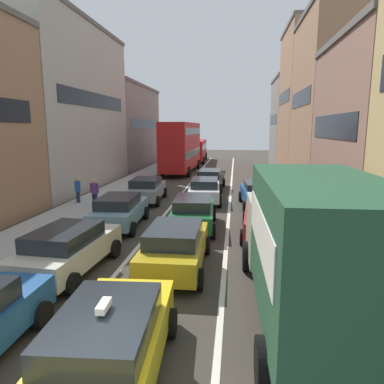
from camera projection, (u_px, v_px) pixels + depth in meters
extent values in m
cube|color=#AEAEAE|center=(113.00, 191.00, 25.26)|extent=(2.60, 64.00, 0.14)
cube|color=silver|center=(182.00, 193.00, 24.66)|extent=(0.16, 60.00, 0.01)
cube|color=silver|center=(230.00, 195.00, 24.26)|extent=(0.16, 60.00, 0.01)
cube|color=#B2ADA3|center=(52.00, 109.00, 26.78)|extent=(7.00, 14.57, 11.95)
cube|color=black|center=(96.00, 100.00, 26.25)|extent=(0.02, 11.73, 1.10)
cube|color=#66605B|center=(46.00, 23.00, 25.68)|extent=(7.20, 14.57, 0.30)
cube|color=gray|center=(117.00, 128.00, 41.36)|extent=(7.00, 14.57, 9.08)
cube|color=black|center=(146.00, 124.00, 40.85)|extent=(0.02, 11.73, 1.10)
cube|color=#66605B|center=(115.00, 87.00, 40.51)|extent=(7.20, 14.57, 0.30)
cube|color=gray|center=(303.00, 124.00, 41.50)|extent=(7.00, 8.70, 10.05)
cube|color=black|center=(273.00, 120.00, 41.83)|extent=(0.02, 7.04, 1.10)
cube|color=#66605B|center=(306.00, 78.00, 40.56)|extent=(7.20, 8.70, 0.30)
cube|color=#9E7556|center=(322.00, 105.00, 32.61)|extent=(7.00, 8.70, 13.37)
cube|color=black|center=(284.00, 98.00, 32.91)|extent=(0.02, 7.04, 1.10)
cube|color=#66605B|center=(327.00, 26.00, 31.37)|extent=(7.20, 8.70, 0.30)
cube|color=#9E7556|center=(352.00, 107.00, 24.15)|extent=(7.00, 8.70, 11.91)
cube|color=black|center=(300.00, 99.00, 24.46)|extent=(0.02, 7.04, 1.10)
cube|color=#66605B|center=(360.00, 12.00, 23.05)|extent=(7.20, 8.70, 0.30)
cube|color=black|center=(332.00, 127.00, 16.22)|extent=(0.02, 7.04, 1.10)
cube|color=#B7B29E|center=(287.00, 229.00, 10.94)|extent=(2.46, 2.46, 1.90)
cube|color=black|center=(282.00, 209.00, 12.05)|extent=(2.02, 0.08, 0.70)
cube|color=#234C33|center=(320.00, 246.00, 7.12)|extent=(2.53, 5.50, 2.80)
cube|color=white|center=(260.00, 231.00, 7.19)|extent=(0.13, 4.48, 0.90)
cylinder|color=black|center=(247.00, 256.00, 11.30)|extent=(0.32, 0.97, 0.96)
cylinder|color=black|center=(324.00, 259.00, 11.07)|extent=(0.32, 0.97, 0.96)
cylinder|color=black|center=(264.00, 364.00, 6.13)|extent=(0.32, 0.97, 0.96)
cube|color=yellow|center=(110.00, 348.00, 6.26)|extent=(2.05, 4.40, 0.70)
cube|color=#1E2328|center=(105.00, 326.00, 5.96)|extent=(1.72, 2.50, 0.52)
cube|color=#F2EACC|center=(104.00, 306.00, 5.90)|extent=(0.19, 0.45, 0.12)
cylinder|color=black|center=(89.00, 320.00, 7.82)|extent=(0.26, 0.65, 0.64)
cylinder|color=black|center=(171.00, 323.00, 7.70)|extent=(0.26, 0.65, 0.64)
cylinder|color=black|center=(42.00, 315.00, 8.03)|extent=(0.23, 0.64, 0.64)
cube|color=#B29319|center=(175.00, 249.00, 11.39)|extent=(1.85, 4.32, 0.70)
cube|color=#1E2328|center=(174.00, 234.00, 11.10)|extent=(1.61, 2.42, 0.52)
cylinder|color=black|center=(157.00, 244.00, 12.99)|extent=(0.23, 0.64, 0.64)
cylinder|color=black|center=(207.00, 246.00, 12.78)|extent=(0.23, 0.64, 0.64)
cylinder|color=black|center=(136.00, 276.00, 10.13)|extent=(0.23, 0.64, 0.64)
cylinder|color=black|center=(199.00, 279.00, 9.93)|extent=(0.23, 0.64, 0.64)
cube|color=beige|center=(69.00, 252.00, 11.15)|extent=(2.08, 4.41, 0.70)
cube|color=#1E2328|center=(64.00, 237.00, 10.86)|extent=(1.74, 2.51, 0.52)
cylinder|color=black|center=(67.00, 245.00, 12.80)|extent=(0.26, 0.65, 0.64)
cylinder|color=black|center=(115.00, 249.00, 12.46)|extent=(0.26, 0.65, 0.64)
cylinder|color=black|center=(13.00, 279.00, 9.97)|extent=(0.26, 0.65, 0.64)
cylinder|color=black|center=(72.00, 284.00, 9.64)|extent=(0.26, 0.65, 0.64)
cube|color=#19592D|center=(193.00, 214.00, 15.98)|extent=(2.02, 4.39, 0.70)
cube|color=#1E2328|center=(193.00, 203.00, 15.68)|extent=(1.71, 2.49, 0.52)
cylinder|color=black|center=(177.00, 214.00, 17.54)|extent=(0.25, 0.65, 0.64)
cylinder|color=black|center=(214.00, 214.00, 17.41)|extent=(0.25, 0.65, 0.64)
cylinder|color=black|center=(169.00, 230.00, 14.67)|extent=(0.25, 0.65, 0.64)
cylinder|color=black|center=(213.00, 231.00, 14.54)|extent=(0.25, 0.65, 0.64)
cube|color=#759EB7|center=(120.00, 213.00, 16.30)|extent=(2.03, 4.39, 0.70)
cube|color=#1E2328|center=(118.00, 202.00, 16.00)|extent=(1.71, 2.49, 0.52)
cylinder|color=black|center=(110.00, 212.00, 17.86)|extent=(0.25, 0.65, 0.64)
cylinder|color=black|center=(146.00, 213.00, 17.73)|extent=(0.25, 0.65, 0.64)
cylinder|color=black|center=(90.00, 228.00, 14.99)|extent=(0.25, 0.65, 0.64)
cylinder|color=black|center=(132.00, 229.00, 14.86)|extent=(0.25, 0.65, 0.64)
cube|color=silver|center=(205.00, 191.00, 21.70)|extent=(2.02, 4.39, 0.70)
cube|color=#1E2328|center=(205.00, 183.00, 21.40)|extent=(1.71, 2.49, 0.52)
cylinder|color=black|center=(192.00, 193.00, 23.26)|extent=(0.25, 0.65, 0.64)
cylinder|color=black|center=(219.00, 193.00, 23.13)|extent=(0.25, 0.65, 0.64)
cylinder|color=black|center=(188.00, 202.00, 20.39)|extent=(0.25, 0.65, 0.64)
cylinder|color=black|center=(220.00, 202.00, 20.26)|extent=(0.25, 0.65, 0.64)
cube|color=gray|center=(147.00, 191.00, 21.89)|extent=(2.01, 4.38, 0.70)
cube|color=#1E2328|center=(146.00, 183.00, 21.59)|extent=(1.70, 2.48, 0.52)
cylinder|color=black|center=(138.00, 192.00, 23.46)|extent=(0.25, 0.65, 0.64)
cylinder|color=black|center=(165.00, 192.00, 23.32)|extent=(0.25, 0.65, 0.64)
cylinder|color=black|center=(126.00, 201.00, 20.59)|extent=(0.25, 0.65, 0.64)
cylinder|color=black|center=(157.00, 201.00, 20.45)|extent=(0.25, 0.65, 0.64)
cube|color=black|center=(210.00, 181.00, 26.20)|extent=(1.95, 4.36, 0.70)
cube|color=#1E2328|center=(210.00, 173.00, 25.90)|extent=(1.67, 2.46, 0.52)
cylinder|color=black|center=(200.00, 182.00, 27.82)|extent=(0.24, 0.65, 0.64)
cylinder|color=black|center=(224.00, 183.00, 27.54)|extent=(0.24, 0.65, 0.64)
cylinder|color=black|center=(195.00, 188.00, 24.98)|extent=(0.24, 0.65, 0.64)
cylinder|color=black|center=(221.00, 189.00, 24.70)|extent=(0.24, 0.65, 0.64)
cube|color=#A51E1E|center=(266.00, 220.00, 14.99)|extent=(2.04, 4.39, 0.70)
cube|color=#1E2328|center=(267.00, 208.00, 14.70)|extent=(1.72, 2.49, 0.52)
cylinder|color=black|center=(245.00, 218.00, 16.63)|extent=(0.26, 0.65, 0.64)
cylinder|color=black|center=(285.00, 220.00, 16.31)|extent=(0.26, 0.65, 0.64)
cylinder|color=black|center=(243.00, 237.00, 13.80)|extent=(0.26, 0.65, 0.64)
cylinder|color=black|center=(291.00, 240.00, 13.48)|extent=(0.26, 0.65, 0.64)
cube|color=#194C8C|center=(259.00, 195.00, 20.41)|extent=(2.08, 4.41, 0.70)
cube|color=#1E2328|center=(259.00, 187.00, 20.11)|extent=(1.74, 2.51, 0.52)
cylinder|color=black|center=(241.00, 196.00, 21.96)|extent=(0.26, 0.65, 0.64)
cylinder|color=black|center=(270.00, 197.00, 21.86)|extent=(0.26, 0.65, 0.64)
cylinder|color=black|center=(245.00, 207.00, 19.09)|extent=(0.26, 0.65, 0.64)
cylinder|color=black|center=(279.00, 207.00, 18.99)|extent=(0.26, 0.65, 0.64)
cube|color=#B21919|center=(181.00, 156.00, 35.78)|extent=(2.75, 10.56, 2.40)
cube|color=black|center=(181.00, 153.00, 35.71)|extent=(2.77, 9.93, 0.70)
cube|color=#B21919|center=(181.00, 134.00, 35.37)|extent=(2.75, 10.56, 2.16)
cube|color=black|center=(181.00, 131.00, 35.32)|extent=(2.77, 9.93, 0.64)
cylinder|color=black|center=(176.00, 164.00, 39.85)|extent=(0.32, 1.01, 1.00)
cylinder|color=black|center=(198.00, 164.00, 39.49)|extent=(0.32, 1.01, 1.00)
cylinder|color=black|center=(162.00, 171.00, 33.11)|extent=(0.32, 1.01, 1.00)
cylinder|color=black|center=(189.00, 172.00, 32.75)|extent=(0.32, 1.01, 1.00)
cube|color=#B21919|center=(195.00, 149.00, 47.55)|extent=(2.84, 10.58, 2.40)
cube|color=black|center=(195.00, 147.00, 47.49)|extent=(2.85, 9.95, 0.70)
cylinder|color=black|center=(189.00, 156.00, 51.58)|extent=(0.33, 1.01, 1.00)
cylinder|color=black|center=(206.00, 156.00, 51.36)|extent=(0.33, 1.01, 1.00)
cylinder|color=black|center=(184.00, 160.00, 44.79)|extent=(0.33, 1.01, 1.00)
cylinder|color=black|center=(203.00, 160.00, 44.57)|extent=(0.33, 1.01, 1.00)
cylinder|color=#262D47|center=(78.00, 198.00, 21.07)|extent=(0.16, 0.16, 0.82)
cylinder|color=#262D47|center=(79.00, 198.00, 20.94)|extent=(0.16, 0.16, 0.82)
cylinder|color=#2659B2|center=(78.00, 186.00, 20.88)|extent=(0.34, 0.34, 0.60)
sphere|color=tan|center=(77.00, 179.00, 20.80)|extent=(0.24, 0.24, 0.24)
cylinder|color=#2659B2|center=(76.00, 185.00, 21.04)|extent=(0.10, 0.10, 0.55)
cylinder|color=#2659B2|center=(79.00, 186.00, 20.70)|extent=(0.10, 0.10, 0.55)
cylinder|color=#262D47|center=(96.00, 201.00, 20.23)|extent=(0.16, 0.16, 0.82)
cylinder|color=#262D47|center=(94.00, 200.00, 20.28)|extent=(0.16, 0.16, 0.82)
cylinder|color=#66337F|center=(94.00, 188.00, 20.13)|extent=(0.34, 0.34, 0.60)
sphere|color=tan|center=(94.00, 181.00, 20.05)|extent=(0.24, 0.24, 0.24)
cylinder|color=#66337F|center=(98.00, 188.00, 20.06)|extent=(0.10, 0.10, 0.55)
cylinder|color=#66337F|center=(91.00, 188.00, 20.18)|extent=(0.10, 0.10, 0.55)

